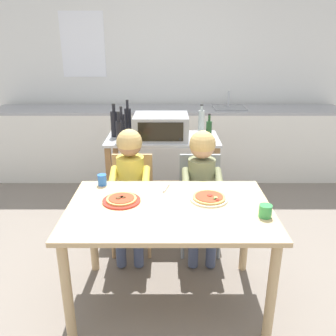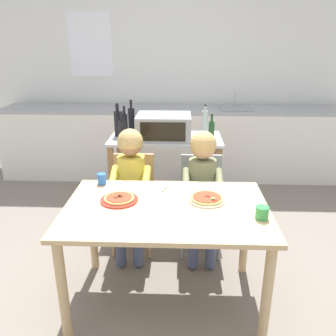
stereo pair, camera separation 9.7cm
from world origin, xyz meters
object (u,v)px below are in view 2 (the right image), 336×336
at_px(kitchen_island_cart, 166,166).
at_px(dining_chair_left, 133,195).
at_px(pizza_plate_red_rimmed, 119,199).
at_px(bottle_squat_spirits, 132,120).
at_px(drinking_cup_blue, 102,179).
at_px(drinking_cup_green, 262,213).
at_px(serving_spoon, 165,188).
at_px(toaster_oven, 164,127).
at_px(pizza_plate_cream, 207,199).
at_px(child_in_olive_shirt, 202,179).
at_px(bottle_dark_olive_oil, 118,123).
at_px(dining_table, 166,221).
at_px(bottle_clear_vinegar, 211,132).
at_px(dining_chair_right, 201,197).
at_px(bottle_tall_green_wine, 205,122).
at_px(bottle_slim_sauce, 122,130).
at_px(child_in_yellow_shirt, 131,177).
at_px(bottle_brown_beer, 125,125).

xyz_separation_m(kitchen_island_cart, dining_chair_left, (-0.25, -0.50, -0.09)).
height_order(dining_chair_left, pizza_plate_red_rimmed, dining_chair_left).
distance_m(bottle_squat_spirits, drinking_cup_blue, 1.04).
xyz_separation_m(kitchen_island_cart, drinking_cup_green, (0.63, -1.34, 0.21)).
relative_size(bottle_squat_spirits, dining_chair_left, 0.40).
height_order(dining_chair_left, serving_spoon, dining_chair_left).
xyz_separation_m(kitchen_island_cart, toaster_oven, (-0.01, -0.03, 0.40)).
distance_m(dining_chair_left, pizza_plate_cream, 0.88).
bearing_deg(child_in_olive_shirt, bottle_squat_spirits, 130.43).
xyz_separation_m(kitchen_island_cart, bottle_squat_spirits, (-0.34, 0.16, 0.42)).
bearing_deg(bottle_dark_olive_oil, pizza_plate_red_rimmed, -80.29).
height_order(bottle_squat_spirits, pizza_plate_cream, bottle_squat_spirits).
bearing_deg(serving_spoon, drinking_cup_blue, 171.96).
height_order(bottle_dark_olive_oil, dining_table, bottle_dark_olive_oil).
bearing_deg(dining_chair_left, child_in_olive_shirt, -11.88).
height_order(bottle_clear_vinegar, dining_chair_right, bottle_clear_vinegar).
height_order(bottle_tall_green_wine, bottle_squat_spirits, bottle_squat_spirits).
bearing_deg(dining_chair_left, bottle_slim_sauce, 111.15).
relative_size(child_in_olive_shirt, serving_spoon, 7.46).
distance_m(kitchen_island_cart, bottle_tall_green_wine, 0.57).
bearing_deg(bottle_squat_spirits, child_in_yellow_shirt, -83.57).
height_order(bottle_clear_vinegar, bottle_squat_spirits, bottle_squat_spirits).
xyz_separation_m(bottle_squat_spirits, pizza_plate_cream, (0.66, -1.27, -0.24)).
bearing_deg(pizza_plate_cream, bottle_tall_green_wine, 87.64).
height_order(bottle_clear_vinegar, drinking_cup_blue, bottle_clear_vinegar).
bearing_deg(dining_chair_left, bottle_squat_spirits, 97.55).
relative_size(toaster_oven, dining_chair_left, 0.61).
distance_m(pizza_plate_cream, drinking_cup_blue, 0.79).
relative_size(drinking_cup_green, drinking_cup_blue, 0.98).
distance_m(bottle_clear_vinegar, dining_table, 1.16).
relative_size(bottle_dark_olive_oil, dining_chair_right, 0.38).
distance_m(bottle_tall_green_wine, drinking_cup_blue, 1.29).
distance_m(bottle_brown_beer, bottle_dark_olive_oil, 0.11).
bearing_deg(bottle_dark_olive_oil, bottle_slim_sauce, -70.61).
bearing_deg(dining_chair_right, bottle_squat_spirits, 135.02).
bearing_deg(drinking_cup_green, dining_chair_right, 110.25).
bearing_deg(drinking_cup_blue, bottle_brown_beer, 86.60).
bearing_deg(bottle_dark_olive_oil, child_in_olive_shirt, -40.37).
bearing_deg(dining_chair_left, bottle_brown_beer, 104.97).
relative_size(pizza_plate_cream, drinking_cup_blue, 3.07).
distance_m(toaster_oven, bottle_clear_vinegar, 0.45).
bearing_deg(drinking_cup_green, dining_table, 166.95).
xyz_separation_m(toaster_oven, bottle_tall_green_wine, (0.39, 0.15, 0.01)).
distance_m(bottle_brown_beer, dining_table, 1.30).
relative_size(bottle_slim_sauce, child_in_olive_shirt, 0.27).
distance_m(bottle_tall_green_wine, dining_table, 1.41).
relative_size(pizza_plate_cream, serving_spoon, 1.76).
distance_m(dining_table, drinking_cup_blue, 0.61).
bearing_deg(child_in_yellow_shirt, bottle_clear_vinegar, 34.25).
relative_size(bottle_tall_green_wine, serving_spoon, 2.08).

